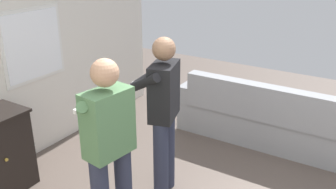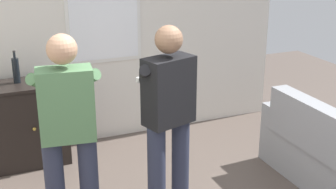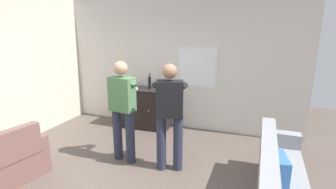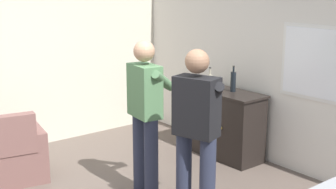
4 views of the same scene
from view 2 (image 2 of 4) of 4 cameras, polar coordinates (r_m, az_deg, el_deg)
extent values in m
cube|color=silver|center=(5.25, -12.53, 8.48)|extent=(5.20, 0.12, 2.80)
cube|color=silver|center=(5.28, -7.82, 8.46)|extent=(0.85, 0.02, 0.86)
cube|color=white|center=(5.28, -7.81, 8.45)|extent=(0.77, 0.03, 0.78)
cube|color=gray|center=(5.22, 14.23, -4.16)|extent=(0.55, 0.18, 0.64)
cube|color=black|center=(5.10, -18.93, -3.89)|extent=(1.18, 0.44, 0.86)
cube|color=black|center=(4.95, -19.48, 0.83)|extent=(1.22, 0.48, 0.03)
sphere|color=#B79338|center=(4.88, -15.99, -4.08)|extent=(0.04, 0.04, 0.04)
cylinder|color=black|center=(4.97, -18.04, 2.78)|extent=(0.07, 0.07, 0.25)
cylinder|color=black|center=(4.93, -18.23, 4.56)|extent=(0.02, 0.02, 0.06)
cylinder|color=#262626|center=(4.92, -18.28, 5.01)|extent=(0.03, 0.03, 0.02)
cylinder|color=#282D42|center=(3.80, -9.54, -11.18)|extent=(0.15, 0.15, 0.88)
cube|color=#4C754C|center=(3.49, -12.31, -1.22)|extent=(0.43, 0.27, 0.55)
sphere|color=tan|center=(3.37, -12.82, 5.41)|extent=(0.22, 0.22, 0.22)
cylinder|color=#4C754C|center=(3.60, -14.41, 1.13)|extent=(0.37, 0.38, 0.29)
cylinder|color=#4C754C|center=(3.61, -10.77, 1.45)|extent=(0.28, 0.43, 0.29)
cube|color=white|center=(3.78, -12.63, 0.80)|extent=(0.15, 0.06, 0.04)
cylinder|color=#282D42|center=(3.92, -1.40, -9.89)|extent=(0.15, 0.15, 0.88)
cylinder|color=#282D42|center=(4.06, 1.51, -8.74)|extent=(0.15, 0.15, 0.88)
cube|color=black|center=(3.70, 0.09, 0.45)|extent=(0.45, 0.33, 0.55)
sphere|color=#8C664C|center=(3.58, 0.09, 6.74)|extent=(0.22, 0.22, 0.22)
cylinder|color=black|center=(3.72, -2.85, 2.30)|extent=(0.23, 0.44, 0.29)
cylinder|color=black|center=(3.85, -0.12, 2.95)|extent=(0.40, 0.34, 0.29)
cube|color=white|center=(3.93, -2.90, 1.96)|extent=(0.16, 0.08, 0.04)
camera|label=1|loc=(2.03, -69.84, 9.79)|focal=40.00mm
camera|label=3|loc=(2.65, 73.55, 2.19)|focal=28.00mm
camera|label=4|loc=(4.42, 62.09, 7.81)|focal=50.00mm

